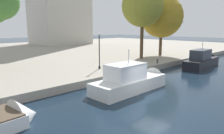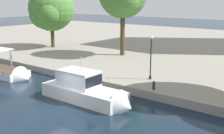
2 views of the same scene
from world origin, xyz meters
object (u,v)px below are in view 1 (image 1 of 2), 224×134
motor_yacht_2 (203,62)px  mooring_bollard_1 (157,61)px  tree_3 (142,5)px  lamp_post (99,49)px  motor_yacht_1 (134,82)px  tree_2 (162,17)px  mooring_bollard_2 (127,66)px

motor_yacht_2 → mooring_bollard_1: size_ratio=14.95×
tree_3 → lamp_post: bearing=-169.4°
motor_yacht_1 → tree_3: (12.34, 8.86, 8.22)m
lamp_post → tree_2: size_ratio=0.41×
mooring_bollard_1 → tree_2: tree_2 is taller
motor_yacht_1 → motor_yacht_2: motor_yacht_1 is taller
mooring_bollard_1 → tree_3: size_ratio=0.05×
lamp_post → tree_2: (16.05, 1.86, 4.34)m
motor_yacht_1 → tree_3: size_ratio=0.77×
mooring_bollard_2 → tree_2: size_ratio=0.07×
tree_2 → tree_3: (-5.59, 0.09, 1.56)m
motor_yacht_1 → tree_3: bearing=35.2°
tree_2 → tree_3: size_ratio=0.92×
mooring_bollard_2 → tree_3: (8.52, 4.66, 7.81)m
motor_yacht_1 → mooring_bollard_2: (3.83, 4.20, 0.41)m
motor_yacht_2 → tree_3: 12.36m
tree_2 → mooring_bollard_2: bearing=-162.1°
motor_yacht_2 → tree_2: tree_2 is taller
motor_yacht_1 → mooring_bollard_1: bearing=22.2°
mooring_bollard_1 → tree_2: size_ratio=0.06×
motor_yacht_1 → tree_2: size_ratio=0.84×
motor_yacht_1 → lamp_post: 7.52m
motor_yacht_1 → motor_yacht_2: bearing=0.8°
mooring_bollard_1 → tree_2: bearing=30.2°
mooring_bollard_1 → lamp_post: (-8.25, 2.67, 1.98)m
motor_yacht_1 → mooring_bollard_2: bearing=47.2°
motor_yacht_2 → lamp_post: size_ratio=2.16×
motor_yacht_1 → tree_3: tree_3 is taller
motor_yacht_2 → tree_2: 10.96m
mooring_bollard_1 → tree_3: bearing=64.5°
motor_yacht_2 → tree_2: size_ratio=0.89×
tree_2 → tree_3: bearing=179.1°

